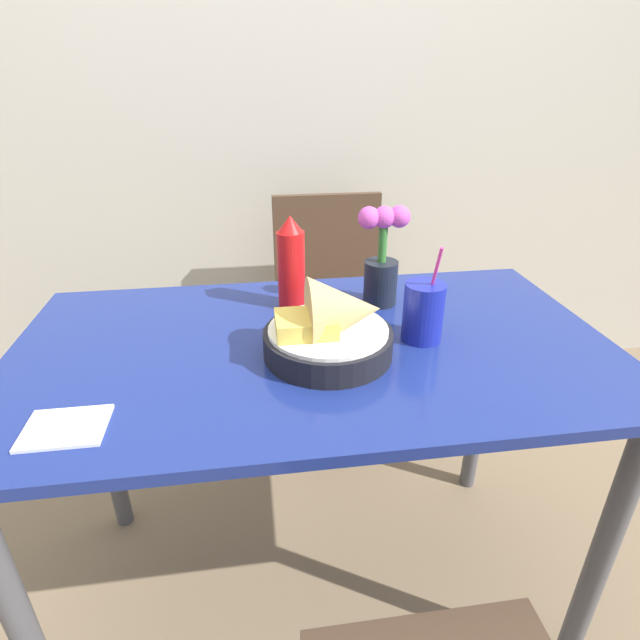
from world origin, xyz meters
name	(u,v)px	position (x,y,z in m)	size (l,w,h in m)	color
ground_plane	(315,580)	(0.00, 0.00, 0.00)	(12.00, 12.00, 0.00)	#7A664C
wall_window	(273,68)	(0.00, 1.10, 1.30)	(7.00, 0.06, 2.60)	#B7B2A3
dining_table	(314,385)	(0.00, 0.00, 0.66)	(1.27, 0.71, 0.77)	navy
chair_far_window	(330,295)	(0.16, 0.77, 0.53)	(0.40, 0.40, 0.89)	#473323
food_basket	(333,328)	(0.03, -0.06, 0.83)	(0.26, 0.26, 0.17)	black
ketchup_bottle	(291,264)	(-0.03, 0.19, 0.88)	(0.07, 0.07, 0.23)	red
drink_cup	(423,314)	(0.23, -0.02, 0.83)	(0.09, 0.09, 0.22)	#192399
flower_vase	(382,259)	(0.19, 0.18, 0.89)	(0.12, 0.08, 0.24)	black
napkin	(66,428)	(-0.44, -0.23, 0.78)	(0.13, 0.10, 0.01)	white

